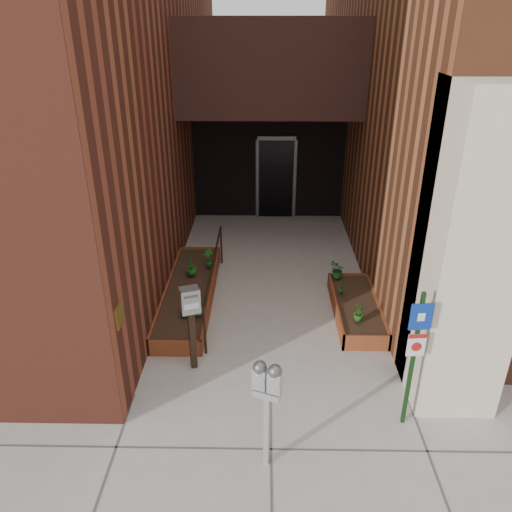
{
  "coord_description": "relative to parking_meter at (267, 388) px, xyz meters",
  "views": [
    {
      "loc": [
        -0.11,
        -5.67,
        5.04
      ],
      "look_at": [
        -0.24,
        1.8,
        1.4
      ],
      "focal_mm": 35.0,
      "sensor_mm": 36.0,
      "label": 1
    }
  ],
  "objects": [
    {
      "name": "shrub_left_c",
      "position": [
        -1.5,
        4.39,
        -0.69
      ],
      "size": [
        0.3,
        0.3,
        0.39
      ],
      "primitive_type": "imported",
      "rotation": [
        0.0,
        0.0,
        3.68
      ],
      "color": "#1B5C1A",
      "rests_on": "planter_left"
    },
    {
      "name": "planter_left",
      "position": [
        -1.49,
        3.91,
        -1.06
      ],
      "size": [
        0.9,
        3.6,
        0.3
      ],
      "color": "brown",
      "rests_on": "ground"
    },
    {
      "name": "shrub_left_a",
      "position": [
        -1.19,
        2.94,
        -0.72
      ],
      "size": [
        0.43,
        0.43,
        0.33
      ],
      "primitive_type": "imported",
      "rotation": [
        0.0,
        0.0,
        0.81
      ],
      "color": "#29601B",
      "rests_on": "planter_left"
    },
    {
      "name": "payment_dropbox",
      "position": [
        -1.14,
        1.87,
        -0.16
      ],
      "size": [
        0.34,
        0.29,
        1.42
      ],
      "color": "black",
      "rests_on": "ground"
    },
    {
      "name": "shrub_right_c",
      "position": [
        1.41,
        4.31,
        -0.72
      ],
      "size": [
        0.41,
        0.41,
        0.34
      ],
      "primitive_type": "imported",
      "rotation": [
        0.0,
        0.0,
        4.2
      ],
      "color": "#195A1A",
      "rests_on": "planter_right"
    },
    {
      "name": "architecture",
      "position": [
        -0.12,
        8.11,
        3.79
      ],
      "size": [
        20.0,
        14.6,
        10.0
      ],
      "color": "maroon",
      "rests_on": "ground"
    },
    {
      "name": "shrub_left_d",
      "position": [
        -1.19,
        4.74,
        -0.68
      ],
      "size": [
        0.3,
        0.3,
        0.41
      ],
      "primitive_type": "imported",
      "rotation": [
        0.0,
        0.0,
        5.6
      ],
      "color": "#1D631C",
      "rests_on": "planter_left"
    },
    {
      "name": "ground",
      "position": [
        0.06,
        1.21,
        -1.19
      ],
      "size": [
        80.0,
        80.0,
        0.0
      ],
      "primitive_type": "plane",
      "color": "#9E9991",
      "rests_on": "ground"
    },
    {
      "name": "sign_post",
      "position": [
        1.87,
        0.71,
        0.07
      ],
      "size": [
        0.28,
        0.08,
        2.05
      ],
      "color": "#133412",
      "rests_on": "ground"
    },
    {
      "name": "shrub_right_b",
      "position": [
        1.41,
        3.69,
        -0.73
      ],
      "size": [
        0.23,
        0.23,
        0.31
      ],
      "primitive_type": "imported",
      "rotation": [
        0.0,
        0.0,
        2.45
      ],
      "color": "#1B601C",
      "rests_on": "planter_right"
    },
    {
      "name": "parking_meter",
      "position": [
        0.0,
        0.0,
        0.0
      ],
      "size": [
        0.36,
        0.23,
        1.54
      ],
      "color": "#B5B5B8",
      "rests_on": "ground"
    },
    {
      "name": "handrail",
      "position": [
        -0.99,
        3.86,
        -0.44
      ],
      "size": [
        0.04,
        3.34,
        0.9
      ],
      "color": "black",
      "rests_on": "ground"
    },
    {
      "name": "shrub_left_b",
      "position": [
        -1.42,
        2.9,
        -0.7
      ],
      "size": [
        0.26,
        0.26,
        0.38
      ],
      "primitive_type": "imported",
      "rotation": [
        0.0,
        0.0,
        1.83
      ],
      "color": "#1C631D",
      "rests_on": "planter_left"
    },
    {
      "name": "planter_right",
      "position": [
        1.66,
        3.41,
        -1.06
      ],
      "size": [
        0.8,
        2.2,
        0.3
      ],
      "color": "brown",
      "rests_on": "ground"
    },
    {
      "name": "shrub_right_a",
      "position": [
        1.58,
        2.78,
        -0.74
      ],
      "size": [
        0.2,
        0.2,
        0.31
      ],
      "primitive_type": "imported",
      "rotation": [
        0.0,
        0.0,
        1.4
      ],
      "color": "#205317",
      "rests_on": "planter_right"
    }
  ]
}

